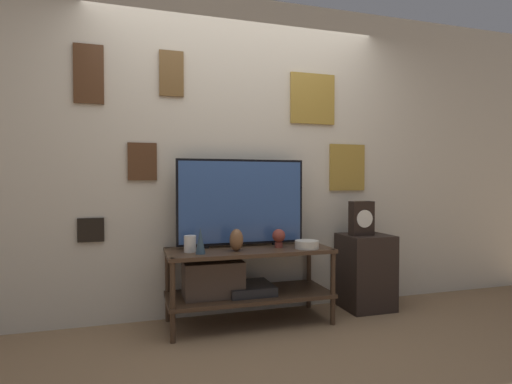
% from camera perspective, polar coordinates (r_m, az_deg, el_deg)
% --- Properties ---
extents(ground_plane, '(12.00, 12.00, 0.00)m').
position_cam_1_polar(ground_plane, '(3.08, 0.63, -19.95)').
color(ground_plane, '#846647').
extents(wall_back, '(6.40, 0.08, 2.70)m').
position_cam_1_polar(wall_back, '(3.46, -2.36, 5.27)').
color(wall_back, beige).
rests_on(wall_back, ground_plane).
extents(media_console, '(1.30, 0.51, 0.60)m').
position_cam_1_polar(media_console, '(3.21, -3.01, -12.03)').
color(media_console, '#422D1E').
rests_on(media_console, ground_plane).
extents(television, '(1.06, 0.05, 0.71)m').
position_cam_1_polar(television, '(3.26, -2.08, -1.43)').
color(television, black).
rests_on(television, media_console).
extents(vase_urn_stoneware, '(0.11, 0.11, 0.17)m').
position_cam_1_polar(vase_urn_stoneware, '(3.07, -2.82, -6.86)').
color(vase_urn_stoneware, brown).
rests_on(vase_urn_stoneware, media_console).
extents(vase_wide_bowl, '(0.19, 0.19, 0.06)m').
position_cam_1_polar(vase_wide_bowl, '(3.22, 7.29, -7.45)').
color(vase_wide_bowl, beige).
rests_on(vase_wide_bowl, media_console).
extents(vase_slim_bronze, '(0.07, 0.07, 0.19)m').
position_cam_1_polar(vase_slim_bronze, '(2.97, -7.94, -6.92)').
color(vase_slim_bronze, '#2D4251').
rests_on(vase_slim_bronze, media_console).
extents(candle_jar, '(0.09, 0.09, 0.13)m').
position_cam_1_polar(candle_jar, '(3.07, -9.41, -7.31)').
color(candle_jar, silver).
rests_on(candle_jar, media_console).
extents(decorative_bust, '(0.11, 0.11, 0.15)m').
position_cam_1_polar(decorative_bust, '(3.24, 3.27, -6.40)').
color(decorative_bust, brown).
rests_on(decorative_bust, media_console).
extents(side_table, '(0.41, 0.40, 0.66)m').
position_cam_1_polar(side_table, '(3.74, 15.36, -10.88)').
color(side_table, black).
rests_on(side_table, ground_plane).
extents(mantel_clock, '(0.20, 0.11, 0.30)m').
position_cam_1_polar(mantel_clock, '(3.62, 14.84, -3.65)').
color(mantel_clock, black).
rests_on(mantel_clock, side_table).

